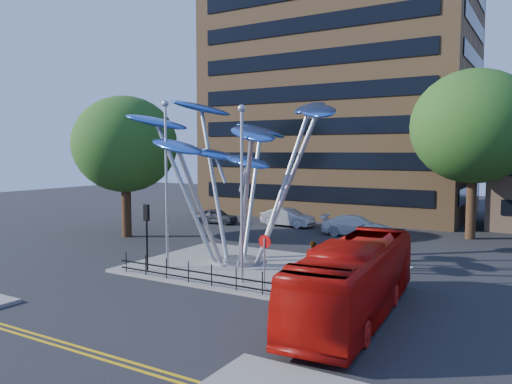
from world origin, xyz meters
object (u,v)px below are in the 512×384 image
Objects in this scene: no_entry_sign_island at (265,252)px; red_bus at (355,279)px; leaf_sculpture at (238,141)px; street_lamp_right at (242,177)px; parked_car_mid at (288,217)px; parked_car_right at (357,226)px; tree_left at (125,145)px; tree_right at (474,127)px; pedestrian at (312,259)px; parked_car_left at (217,216)px; street_lamp_left at (166,170)px; traffic_light_island at (147,223)px.

no_entry_sign_island is 4.76m from red_bus.
leaf_sculpture is 4.83m from street_lamp_right.
leaf_sculpture is at bearing -160.71° from parked_car_mid.
no_entry_sign_island is 0.47× the size of parked_car_right.
tree_left is at bearing 152.87° from red_bus.
tree_left is 0.81× the size of leaf_sculpture.
parked_car_right is at bearing -158.25° from tree_right.
parked_car_left is at bearing -79.12° from pedestrian.
street_lamp_left is 2.57× the size of traffic_light_island.
street_lamp_right is at bearing -25.77° from tree_left.
pedestrian is (1.00, 2.95, -0.76)m from no_entry_sign_island.
tree_left is 18.51m from pedestrian.
tree_right is 3.54× the size of traffic_light_island.
street_lamp_left reaches higher than parked_car_mid.
street_lamp_right is at bearing 7.07° from pedestrian.
leaf_sculpture is 5.19× the size of no_entry_sign_island.
street_lamp_right is at bearing -111.54° from tree_right.
pedestrian is at bearing -177.93° from parked_car_right.
street_lamp_right is (5.00, -0.50, -0.26)m from street_lamp_left.
traffic_light_island is at bearing 153.20° from parked_car_right.
red_bus is at bearing -143.33° from parked_car_mid.
tree_right is 20.64m from street_lamp_right.
parked_car_mid is at bearing -96.65° from pedestrian.
red_bus is at bearing -11.00° from street_lamp_left.
leaf_sculpture is 1.45× the size of street_lamp_left.
street_lamp_right is 1.60× the size of parked_car_right.
tree_right is 24.06m from traffic_light_island.
parked_car_mid is at bearing 95.15° from street_lamp_left.
pedestrian is 0.47× the size of parked_car_left.
tree_right is 3.18× the size of parked_car_left.
tree_right reaches higher than no_entry_sign_island.
street_lamp_left reaches higher than traffic_light_island.
tree_right is 22.49m from street_lamp_left.
street_lamp_right is 1.81× the size of parked_car_mid.
street_lamp_left is at bearing -22.87° from pedestrian.
traffic_light_island is 0.33× the size of red_bus.
no_entry_sign_island is (4.07, -4.16, -5.06)m from leaf_sculpture.
pedestrian is at bearing -106.83° from tree_right.
red_bus is at bearing -5.70° from traffic_light_island.
red_bus is at bearing 93.50° from pedestrian.
street_lamp_left is at bearing 153.75° from parked_car_right.
tree_left reaches higher than parked_car_right.
parked_car_right is at bearing 72.10° from street_lamp_left.
leaf_sculpture is 3.34× the size of parked_car_left.
no_entry_sign_island is at bearing 176.81° from parked_car_right.
tree_left is at bearing 145.62° from street_lamp_left.
tree_left is at bearing 164.45° from leaf_sculpture.
red_bus is (20.60, -8.66, -5.33)m from tree_left.
pedestrian is 17.58m from parked_car_mid.
parked_car_left is (-10.10, 12.22, -6.22)m from leaf_sculpture.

